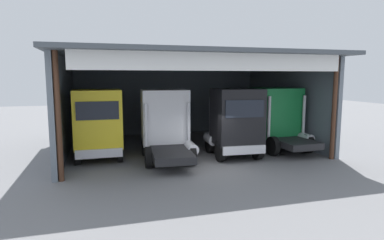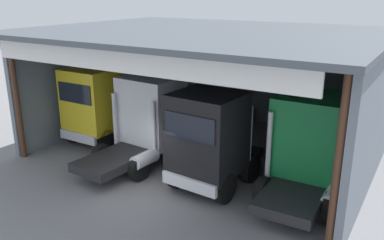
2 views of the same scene
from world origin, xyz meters
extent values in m
plane|color=slate|center=(0.00, 0.00, 0.00)|extent=(80.00, 80.00, 0.00)
cube|color=slate|center=(0.00, 10.72, 2.74)|extent=(14.15, 0.24, 5.48)
cube|color=slate|center=(-7.08, 5.36, 2.74)|extent=(0.24, 10.72, 5.48)
cube|color=slate|center=(7.08, 5.36, 2.74)|extent=(0.24, 10.72, 5.48)
cube|color=#474E55|center=(0.00, 4.77, 5.58)|extent=(14.75, 11.88, 0.20)
cylinder|color=#4C2D1E|center=(-6.83, 0.15, 2.74)|extent=(0.24, 0.24, 5.48)
cylinder|color=#4C2D1E|center=(6.83, 0.15, 2.74)|extent=(0.24, 0.24, 5.48)
cube|color=white|center=(0.00, -0.47, 5.13)|extent=(12.74, 0.12, 0.90)
cube|color=yellow|center=(-5.25, 3.12, 2.26)|extent=(2.38, 2.12, 2.99)
cube|color=black|center=(-5.25, 2.04, 2.79)|extent=(2.02, 0.06, 0.90)
cube|color=silver|center=(-5.25, 2.01, 0.67)|extent=(2.26, 0.16, 0.44)
cube|color=#232326|center=(-5.26, 4.84, 0.70)|extent=(1.79, 3.12, 0.36)
cylinder|color=silver|center=(-4.18, 4.34, 2.00)|extent=(0.18, 0.18, 2.96)
cylinder|color=silver|center=(-6.33, 4.34, 2.00)|extent=(0.18, 0.18, 2.96)
cylinder|color=silver|center=(-6.33, 4.54, 0.82)|extent=(0.56, 1.20, 0.56)
cylinder|color=black|center=(-4.21, 2.70, 0.52)|extent=(0.30, 1.04, 1.04)
cylinder|color=black|center=(-6.30, 2.70, 0.52)|extent=(0.30, 1.04, 1.04)
cylinder|color=black|center=(-4.21, 4.84, 0.52)|extent=(0.30, 1.04, 1.04)
cylinder|color=black|center=(-6.30, 4.84, 0.52)|extent=(0.30, 1.04, 1.04)
cube|color=white|center=(-1.73, 3.17, 2.25)|extent=(2.61, 2.18, 2.96)
cube|color=black|center=(-1.66, 4.20, 2.76)|extent=(2.10, 0.20, 0.89)
cube|color=silver|center=(-1.66, 4.23, 0.67)|extent=(2.36, 0.32, 0.44)
cube|color=#232326|center=(-1.87, 1.11, 0.70)|extent=(2.11, 3.88, 0.36)
cylinder|color=silver|center=(-2.92, 2.09, 1.80)|extent=(0.18, 0.18, 2.57)
cylinder|color=silver|center=(-0.70, 1.94, 1.80)|extent=(0.18, 0.18, 2.57)
cylinder|color=silver|center=(-0.74, 1.33, 0.82)|extent=(0.64, 1.24, 0.56)
cylinder|color=black|center=(-2.79, 3.65, 0.52)|extent=(0.37, 1.05, 1.03)
cylinder|color=black|center=(-0.61, 3.50, 0.52)|extent=(0.37, 1.05, 1.03)
cylinder|color=black|center=(-2.96, 1.18, 0.52)|extent=(0.37, 1.05, 1.03)
cylinder|color=black|center=(-0.78, 1.03, 0.52)|extent=(0.37, 1.05, 1.03)
cube|color=black|center=(1.91, 1.71, 2.30)|extent=(2.53, 2.39, 2.97)
cube|color=black|center=(1.85, 0.57, 2.82)|extent=(2.04, 0.18, 0.89)
cube|color=silver|center=(1.84, 0.54, 0.72)|extent=(2.29, 0.29, 0.44)
cube|color=#232326|center=(2.00, 3.28, 0.75)|extent=(1.96, 2.96, 0.36)
cylinder|color=silver|center=(3.07, 2.92, 1.89)|extent=(0.18, 0.18, 2.63)
cylinder|color=silver|center=(0.91, 3.05, 1.89)|extent=(0.18, 0.18, 2.63)
cylinder|color=silver|center=(0.91, 3.04, 0.87)|extent=(0.63, 1.23, 0.56)
cylinder|color=black|center=(2.94, 1.20, 0.57)|extent=(0.37, 1.16, 1.14)
cylinder|color=black|center=(0.84, 1.32, 0.57)|extent=(0.37, 1.16, 1.14)
cylinder|color=black|center=(3.05, 3.22, 0.57)|extent=(0.37, 1.16, 1.14)
cylinder|color=black|center=(0.96, 3.34, 0.57)|extent=(0.37, 1.16, 1.14)
cube|color=#197F3D|center=(5.25, 3.56, 2.27)|extent=(2.63, 2.49, 2.94)
cube|color=black|center=(5.22, 4.79, 2.78)|extent=(2.19, 0.11, 0.88)
cube|color=silver|center=(5.22, 4.82, 0.70)|extent=(2.45, 0.21, 0.44)
cube|color=#232326|center=(5.29, 1.72, 0.73)|extent=(2.01, 3.38, 0.36)
cylinder|color=silver|center=(4.12, 2.16, 1.94)|extent=(0.18, 0.18, 2.79)
cylinder|color=silver|center=(6.44, 2.21, 1.94)|extent=(0.18, 0.18, 2.79)
cylinder|color=silver|center=(6.44, 2.04, 0.85)|extent=(0.59, 1.21, 0.56)
cylinder|color=black|center=(4.10, 4.02, 0.55)|extent=(0.32, 1.10, 1.09)
cylinder|color=black|center=(6.37, 4.07, 0.55)|extent=(0.32, 1.10, 1.09)
cylinder|color=black|center=(4.15, 1.69, 0.55)|extent=(0.32, 1.10, 1.09)
cylinder|color=black|center=(6.43, 1.74, 0.55)|extent=(0.32, 1.10, 1.09)
cylinder|color=gold|center=(0.00, 9.59, 0.44)|extent=(0.58, 0.58, 0.89)
cube|color=black|center=(-0.74, 9.18, 0.50)|extent=(0.90, 0.60, 1.00)
camera|label=1|loc=(-5.15, -14.24, 4.41)|focal=30.35mm
camera|label=2|loc=(8.67, -10.37, 7.21)|focal=37.64mm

